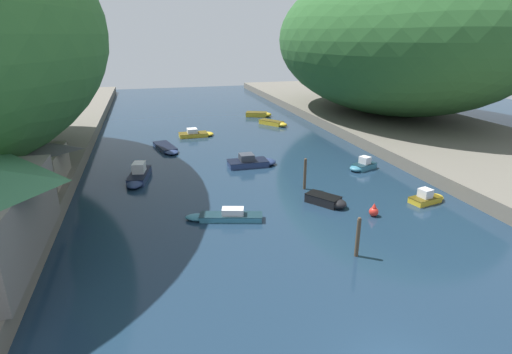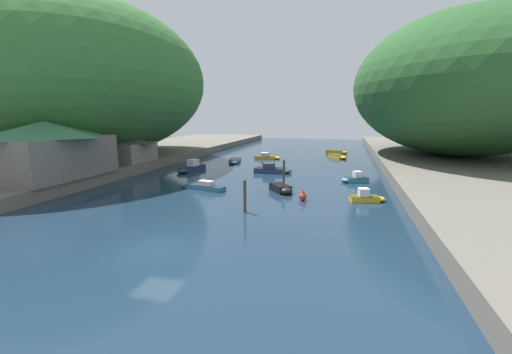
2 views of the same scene
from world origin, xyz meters
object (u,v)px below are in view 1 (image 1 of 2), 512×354
Objects in this scene: boat_yellow_tender at (167,148)px; boat_open_rowboat at (328,201)px; boat_navy_launch at (252,162)px; boat_white_cruiser at (223,216)px; boat_mid_channel at (196,134)px; boat_near_quay at (428,198)px; channel_buoy_near at (374,211)px; boat_far_upstream at (138,176)px; boat_far_right_bank at (362,166)px; boathouse_shed at (12,161)px; boat_moored_right at (260,114)px; boat_red_skiff at (274,123)px; person_by_boathouse at (29,197)px.

boat_yellow_tender is 22.81m from boat_open_rowboat.
boat_navy_launch reaches higher than boat_white_cruiser.
boat_mid_channel is (-3.98, 14.23, -0.08)m from boat_navy_launch.
boat_near_quay is 3.20× the size of channel_buoy_near.
boat_far_upstream reaches higher than boat_open_rowboat.
boat_far_right_bank is at bearing 65.00° from channel_buoy_near.
boat_moored_right is (28.83, 28.28, -2.86)m from boathouse_shed.
boat_red_skiff is (-2.22, 22.03, -0.06)m from boat_far_right_bank.
boathouse_shed is 1.33× the size of boat_yellow_tender.
boat_open_rowboat is at bearing 157.20° from boat_far_upstream.
person_by_boathouse is at bearing -32.97° from boat_mid_channel.
boat_near_quay reaches higher than boat_red_skiff.
channel_buoy_near reaches higher than boat_moored_right.
boat_mid_channel is 1.32× the size of boat_open_rowboat.
boat_navy_launch is at bearing 8.59° from boathouse_shed.
boat_red_skiff is 2.79× the size of person_by_boathouse.
boat_navy_launch is at bearing 111.78° from channel_buoy_near.
boathouse_shed is 1.44× the size of boat_far_upstream.
boathouse_shed is at bearing -119.40° from boat_near_quay.
boat_red_skiff is (29.12, 21.11, -2.89)m from boathouse_shed.
boat_red_skiff is at bearing -16.68° from boat_far_right_bank.
channel_buoy_near is at bearing -90.22° from boat_near_quay.
boat_moored_right is 16.07m from boat_mid_channel.
boat_near_quay is (15.31, -27.16, 0.02)m from boat_mid_channel.
boat_open_rowboat is at bearing 113.05° from boat_far_right_bank.
boat_white_cruiser is 1.73× the size of boat_near_quay.
person_by_boathouse is (-10.26, -17.69, 2.04)m from boat_yellow_tender.
boat_red_skiff is (16.37, 9.57, 0.11)m from boat_yellow_tender.
boat_far_upstream reaches higher than boat_mid_channel.
boat_near_quay reaches higher than boat_moored_right.
boat_navy_launch reaches higher than boat_near_quay.
boat_navy_launch is at bearing -109.81° from boat_open_rowboat.
boat_far_right_bank is at bearing 173.67° from boat_near_quay.
boat_near_quay is at bearing 133.36° from boat_open_rowboat.
boat_far_right_bank is (18.59, -12.46, 0.17)m from boat_yellow_tender.
person_by_boathouse reaches higher than boat_navy_launch.
boat_far_right_bank reaches higher than boat_mid_channel.
boat_far_right_bank is (15.69, 7.78, 0.10)m from boat_white_cruiser.
channel_buoy_near is 24.70m from person_by_boathouse.
boat_red_skiff is (19.53, 19.53, -0.14)m from boat_far_upstream.
boat_open_rowboat is 21.89m from person_by_boathouse.
boat_open_rowboat is at bearing 16.14° from boat_navy_launch.
boathouse_shed reaches higher than boat_moored_right.
boat_navy_launch is 0.90× the size of boat_far_upstream.
boat_open_rowboat is at bearing -18.69° from boathouse_shed.
boat_red_skiff is (13.48, 29.81, 0.03)m from boat_white_cruiser.
boathouse_shed is 28.96m from channel_buoy_near.
boathouse_shed is 10.10m from boat_far_upstream.
boat_navy_launch is at bearing -161.08° from boat_far_upstream.
boat_far_upstream is 25.39m from boat_near_quay.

